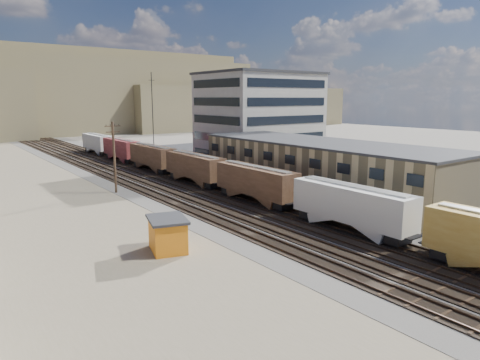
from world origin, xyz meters
TOP-DOWN VIEW (x-y plane):
  - ground at (0.00, 0.00)m, footprint 300.00×300.00m
  - ballast_bed at (0.00, 50.00)m, footprint 18.00×200.00m
  - dirt_yard at (-20.00, 40.00)m, footprint 24.00×180.00m
  - asphalt_lot at (22.00, 35.00)m, footprint 26.00×120.00m
  - rail_tracks at (-0.55, 50.00)m, footprint 11.40×200.00m
  - freight_train at (3.80, 33.35)m, footprint 3.00×119.74m
  - warehouse at (14.98, 25.00)m, footprint 12.40×40.40m
  - office_tower at (27.95, 54.95)m, footprint 22.60×18.60m
  - utility_pole_north at (-8.50, 42.00)m, footprint 2.20×0.32m
  - radio_mast at (6.00, 60.00)m, footprint 1.20×0.16m
  - hills_north at (0.17, 167.92)m, footprint 265.00×80.00m
  - maintenance_shed at (-13.44, 16.50)m, footprint 4.13×4.77m
  - parked_car_silver at (27.95, 12.91)m, footprint 5.40×3.33m
  - parked_car_blue at (23.07, 59.66)m, footprint 5.38×4.52m
  - parked_car_far at (33.28, 61.24)m, footprint 2.59×4.68m

SIDE VIEW (x-z plane):
  - ground at x=0.00m, z-range 0.00..0.00m
  - dirt_yard at x=-20.00m, z-range 0.00..0.03m
  - asphalt_lot at x=22.00m, z-range 0.00..0.04m
  - ballast_bed at x=0.00m, z-range 0.00..0.06m
  - rail_tracks at x=-0.55m, z-range -0.01..0.23m
  - parked_car_blue at x=23.07m, z-range 0.00..1.37m
  - parked_car_silver at x=27.95m, z-range 0.00..1.46m
  - parked_car_far at x=33.28m, z-range 0.00..1.51m
  - maintenance_shed at x=-13.44m, z-range 0.04..3.02m
  - freight_train at x=3.80m, z-range 0.56..5.02m
  - warehouse at x=14.98m, z-range 0.03..7.28m
  - utility_pole_north at x=-8.50m, z-range 0.30..10.30m
  - radio_mast at x=6.00m, z-range 0.12..18.12m
  - office_tower at x=27.95m, z-range 0.04..18.49m
  - hills_north at x=0.17m, z-range -1.90..30.10m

